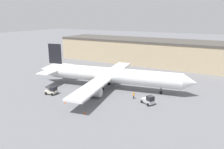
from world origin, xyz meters
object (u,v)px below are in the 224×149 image
object	(u,v)px
belt_loader_truck	(52,90)
safety_cone_near	(65,102)
ground_crew_worker	(134,95)
baggage_tug	(149,100)
safety_cone_far	(85,113)
airplane	(109,75)
pushback_tug	(85,91)

from	to	relation	value
belt_loader_truck	safety_cone_near	world-z (taller)	belt_loader_truck
ground_crew_worker	belt_loader_truck	bearing A→B (deg)	-157.46
baggage_tug	safety_cone_far	size ratio (longest dim) A/B	5.99
ground_crew_worker	safety_cone_far	size ratio (longest dim) A/B	2.97
ground_crew_worker	baggage_tug	bearing A→B (deg)	-16.55
airplane	baggage_tug	bearing A→B (deg)	-32.03
pushback_tug	safety_cone_near	world-z (taller)	pushback_tug
ground_crew_worker	baggage_tug	size ratio (longest dim) A/B	0.50
belt_loader_truck	ground_crew_worker	bearing A→B (deg)	13.44
safety_cone_far	ground_crew_worker	bearing A→B (deg)	67.26
airplane	pushback_tug	world-z (taller)	airplane
ground_crew_worker	safety_cone_near	bearing A→B (deg)	-138.45
baggage_tug	pushback_tug	world-z (taller)	pushback_tug
baggage_tug	safety_cone_near	bearing A→B (deg)	-122.75
airplane	baggage_tug	world-z (taller)	airplane
belt_loader_truck	airplane	bearing A→B (deg)	40.81
airplane	baggage_tug	size ratio (longest dim) A/B	12.92
belt_loader_truck	safety_cone_near	size ratio (longest dim) A/B	5.04
ground_crew_worker	safety_cone_far	bearing A→B (deg)	-110.32
baggage_tug	belt_loader_truck	world-z (taller)	baggage_tug
airplane	safety_cone_near	bearing A→B (deg)	-113.00
baggage_tug	safety_cone_far	bearing A→B (deg)	-100.79
ground_crew_worker	belt_loader_truck	xyz separation A→B (m)	(-18.64, -6.83, 0.06)
belt_loader_truck	pushback_tug	distance (m)	8.16
airplane	ground_crew_worker	xyz separation A→B (m)	(8.85, -3.85, -2.62)
belt_loader_truck	safety_cone_near	bearing A→B (deg)	-30.68
safety_cone_near	safety_cone_far	distance (m)	7.32
pushback_tug	safety_cone_far	size ratio (longest dim) A/B	7.16
safety_cone_near	ground_crew_worker	bearing A→B (deg)	39.13
belt_loader_truck	safety_cone_far	distance (m)	14.57
belt_loader_truck	pushback_tug	xyz separation A→B (m)	(7.37, 3.50, 0.07)
safety_cone_near	safety_cone_far	xyz separation A→B (m)	(6.94, -2.34, 0.00)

